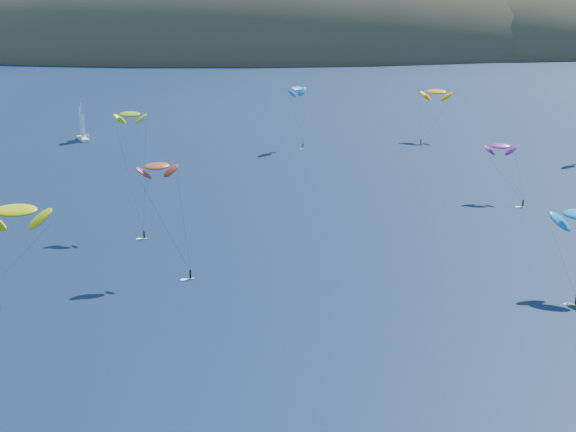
% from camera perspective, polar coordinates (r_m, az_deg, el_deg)
% --- Properties ---
extents(island, '(730.00, 300.00, 210.00)m').
position_cam_1_polar(island, '(627.74, 0.29, 11.06)').
color(island, '#3D3526').
rests_on(island, ground).
extents(sailboat, '(10.42, 9.84, 12.45)m').
position_cam_1_polar(sailboat, '(270.27, -14.38, 5.45)').
color(sailboat, silver).
rests_on(sailboat, ground).
extents(kitesurfer_2, '(11.66, 13.52, 17.26)m').
position_cam_1_polar(kitesurfer_2, '(139.98, -18.83, 0.36)').
color(kitesurfer_2, yellow).
rests_on(kitesurfer_2, ground).
extents(kitesurfer_3, '(6.67, 11.11, 25.88)m').
position_cam_1_polar(kitesurfer_3, '(169.46, -11.17, 7.09)').
color(kitesurfer_3, yellow).
rests_on(kitesurfer_3, ground).
extents(kitesurfer_4, '(7.83, 8.49, 20.53)m').
position_cam_1_polar(kitesurfer_4, '(248.14, 0.63, 9.05)').
color(kitesurfer_4, yellow).
rests_on(kitesurfer_4, ground).
extents(kitesurfer_6, '(7.95, 11.08, 14.70)m').
position_cam_1_polar(kitesurfer_6, '(197.12, 14.89, 4.82)').
color(kitesurfer_6, yellow).
rests_on(kitesurfer_6, ground).
extents(kitesurfer_9, '(9.91, 7.27, 21.52)m').
position_cam_1_polar(kitesurfer_9, '(141.87, -9.28, 3.49)').
color(kitesurfer_9, yellow).
rests_on(kitesurfer_9, ground).
extents(kitesurfer_11, '(12.33, 12.92, 18.14)m').
position_cam_1_polar(kitesurfer_11, '(266.27, 10.50, 8.68)').
color(kitesurfer_11, yellow).
rests_on(kitesurfer_11, ground).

